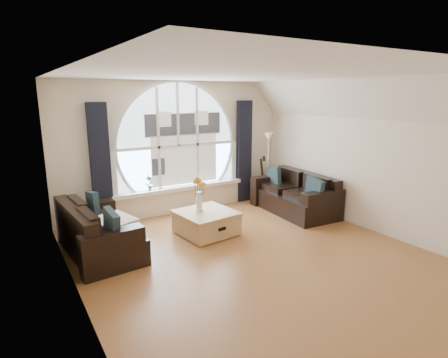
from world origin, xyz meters
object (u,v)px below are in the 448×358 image
Objects in this scene: sofa_left at (99,229)px; guitar at (260,178)px; coffee_chest at (206,222)px; floor_lamp at (268,168)px; vase_flowers at (199,190)px; potted_plant at (149,183)px; sofa_right at (294,194)px.

guitar reaches higher than sofa_left.
coffee_chest is 2.41m from floor_lamp.
floor_lamp is at bearing 21.74° from vase_flowers.
coffee_chest is at bearing -10.36° from sofa_left.
vase_flowers is (1.71, -0.09, 0.41)m from sofa_left.
potted_plant is (1.29, 1.25, 0.30)m from sofa_left.
guitar is (3.93, 1.06, 0.13)m from sofa_left.
coffee_chest is at bearing -45.45° from vase_flowers.
floor_lamp reaches higher than vase_flowers.
sofa_left is 1.11× the size of floor_lamp.
sofa_left is 0.96× the size of sofa_right.
vase_flowers reaches higher than potted_plant.
floor_lamp reaches higher than sofa_left.
floor_lamp is at bearing -90.16° from guitar.
vase_flowers is at bearing 127.92° from coffee_chest.
sofa_right reaches higher than coffee_chest.
sofa_left is at bearing -176.43° from sofa_right.
sofa_right is 1.97× the size of coffee_chest.
floor_lamp reaches higher than sofa_right.
coffee_chest is at bearing -149.80° from guitar.
potted_plant is (-2.68, 1.30, 0.30)m from sofa_right.
floor_lamp is at bearing 17.96° from coffee_chest.
sofa_left is at bearing -168.50° from floor_lamp.
floor_lamp is (2.13, 0.97, 0.57)m from coffee_chest.
sofa_right is 1.73× the size of guitar.
sofa_right is 2.30m from vase_flowers.
sofa_right is 1.12m from guitar.
vase_flowers is 2.29× the size of potted_plant.
floor_lamp is (-0.04, 0.84, 0.40)m from sofa_right.
sofa_left is at bearing -164.84° from guitar.
sofa_left is 1.67× the size of guitar.
guitar is at bearing 27.40° from vase_flowers.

